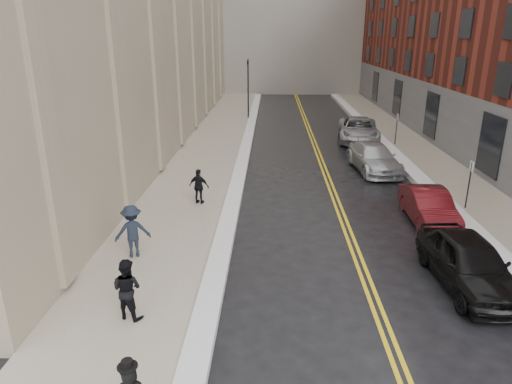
# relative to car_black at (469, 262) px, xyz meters

# --- Properties ---
(ground) EXTENTS (160.00, 160.00, 0.00)m
(ground) POSITION_rel_car_black_xyz_m (-5.45, -1.74, -0.79)
(ground) COLOR black
(ground) RESTS_ON ground
(sidewalk_left) EXTENTS (4.00, 64.00, 0.15)m
(sidewalk_left) POSITION_rel_car_black_xyz_m (-9.95, 14.26, -0.71)
(sidewalk_left) COLOR gray
(sidewalk_left) RESTS_ON ground
(sidewalk_right) EXTENTS (3.00, 64.00, 0.15)m
(sidewalk_right) POSITION_rel_car_black_xyz_m (3.55, 14.26, -0.71)
(sidewalk_right) COLOR gray
(sidewalk_right) RESTS_ON ground
(lane_stripe_a) EXTENTS (0.12, 64.00, 0.01)m
(lane_stripe_a) POSITION_rel_car_black_xyz_m (-3.07, 14.26, -0.78)
(lane_stripe_a) COLOR gold
(lane_stripe_a) RESTS_ON ground
(lane_stripe_b) EXTENTS (0.12, 64.00, 0.01)m
(lane_stripe_b) POSITION_rel_car_black_xyz_m (-2.83, 14.26, -0.78)
(lane_stripe_b) COLOR gold
(lane_stripe_b) RESTS_ON ground
(snow_ridge_left) EXTENTS (0.70, 60.80, 0.26)m
(snow_ridge_left) POSITION_rel_car_black_xyz_m (-7.65, 14.26, -0.66)
(snow_ridge_left) COLOR white
(snow_ridge_left) RESTS_ON ground
(snow_ridge_right) EXTENTS (0.85, 60.80, 0.30)m
(snow_ridge_right) POSITION_rel_car_black_xyz_m (1.70, 14.26, -0.64)
(snow_ridge_right) COLOR white
(snow_ridge_right) RESTS_ON ground
(traffic_signal) EXTENTS (0.18, 0.15, 5.20)m
(traffic_signal) POSITION_rel_car_black_xyz_m (-8.05, 28.26, 2.30)
(traffic_signal) COLOR black
(traffic_signal) RESTS_ON ground
(parking_sign_near) EXTENTS (0.06, 0.35, 2.23)m
(parking_sign_near) POSITION_rel_car_black_xyz_m (2.45, 6.26, 0.57)
(parking_sign_near) COLOR black
(parking_sign_near) RESTS_ON ground
(parking_sign_far) EXTENTS (0.06, 0.35, 2.23)m
(parking_sign_far) POSITION_rel_car_black_xyz_m (2.45, 18.26, 0.57)
(parking_sign_far) COLOR black
(parking_sign_far) RESTS_ON ground
(car_black) EXTENTS (2.12, 4.71, 1.57)m
(car_black) POSITION_rel_car_black_xyz_m (0.00, 0.00, 0.00)
(car_black) COLOR black
(car_black) RESTS_ON ground
(car_maroon) EXTENTS (1.50, 4.16, 1.37)m
(car_maroon) POSITION_rel_car_black_xyz_m (0.42, 4.95, -0.10)
(car_maroon) COLOR #4B0D11
(car_maroon) RESTS_ON ground
(car_silver_near) EXTENTS (2.62, 5.31, 1.48)m
(car_silver_near) POSITION_rel_car_black_xyz_m (-0.25, 12.40, -0.04)
(car_silver_near) COLOR #ABAEB3
(car_silver_near) RESTS_ON ground
(car_silver_far) EXTENTS (3.38, 6.15, 1.63)m
(car_silver_far) POSITION_rel_car_black_xyz_m (0.24, 19.90, 0.03)
(car_silver_far) COLOR #A3A5AB
(car_silver_far) RESTS_ON ground
(pedestrian_a) EXTENTS (0.98, 0.87, 1.68)m
(pedestrian_a) POSITION_rel_car_black_xyz_m (-9.66, -2.18, 0.20)
(pedestrian_a) COLOR black
(pedestrian_a) RESTS_ON sidewalk_left
(pedestrian_b) EXTENTS (1.33, 1.04, 1.81)m
(pedestrian_b) POSITION_rel_car_black_xyz_m (-10.54, 1.31, 0.27)
(pedestrian_b) COLOR black
(pedestrian_b) RESTS_ON sidewalk_left
(pedestrian_c) EXTENTS (0.98, 0.60, 1.56)m
(pedestrian_c) POSITION_rel_car_black_xyz_m (-9.10, 6.42, 0.15)
(pedestrian_c) COLOR black
(pedestrian_c) RESTS_ON sidewalk_left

